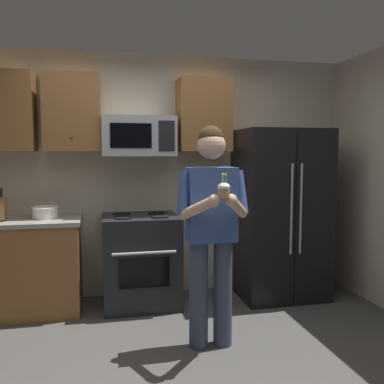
% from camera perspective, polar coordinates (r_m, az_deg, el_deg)
% --- Properties ---
extents(ground_plane, '(6.00, 6.00, 0.00)m').
position_cam_1_polar(ground_plane, '(3.24, -1.60, -23.17)').
color(ground_plane, '#474442').
extents(wall_back, '(4.40, 0.10, 2.60)m').
position_cam_1_polar(wall_back, '(4.59, -5.75, 2.20)').
color(wall_back, '#B7AD99').
rests_on(wall_back, ground).
extents(oven_range, '(0.76, 0.70, 0.93)m').
position_cam_1_polar(oven_range, '(4.31, -7.04, -9.29)').
color(oven_range, black).
rests_on(oven_range, ground).
extents(microwave, '(0.74, 0.41, 0.40)m').
position_cam_1_polar(microwave, '(4.30, -7.38, 7.58)').
color(microwave, '#9EA0A5').
extents(refrigerator, '(0.90, 0.75, 1.80)m').
position_cam_1_polar(refrigerator, '(4.57, 12.03, -2.93)').
color(refrigerator, black).
rests_on(refrigerator, ground).
extents(cabinet_row_upper, '(2.78, 0.36, 0.76)m').
position_cam_1_polar(cabinet_row_upper, '(4.35, -15.16, 10.45)').
color(cabinet_row_upper, brown).
extents(counter_left, '(1.44, 0.66, 0.92)m').
position_cam_1_polar(counter_left, '(4.41, -24.35, -9.39)').
color(counter_left, brown).
rests_on(counter_left, ground).
extents(bowl_large_white, '(0.25, 0.25, 0.12)m').
position_cam_1_polar(bowl_large_white, '(4.26, -19.56, -2.62)').
color(bowl_large_white, white).
rests_on(bowl_large_white, counter_left).
extents(person, '(0.60, 0.48, 1.76)m').
position_cam_1_polar(person, '(3.26, 2.69, -4.43)').
color(person, '#383F59').
rests_on(person, ground).
extents(cupcake, '(0.09, 0.09, 0.17)m').
position_cam_1_polar(cupcake, '(2.91, 4.40, 0.30)').
color(cupcake, '#A87F56').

